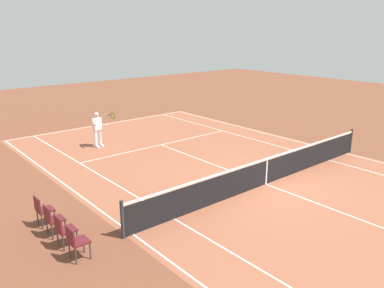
{
  "coord_description": "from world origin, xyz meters",
  "views": [
    {
      "loc": [
        -8.16,
        10.28,
        5.3
      ],
      "look_at": [
        3.22,
        0.72,
        0.9
      ],
      "focal_mm": 36.35,
      "sensor_mm": 36.0,
      "label": 1
    }
  ],
  "objects": [
    {
      "name": "spectator_chair_3",
      "position": [
        2.04,
        7.15,
        0.52
      ],
      "size": [
        0.44,
        0.44,
        0.88
      ],
      "color": "#38383D",
      "rests_on": "ground_plane"
    },
    {
      "name": "tennis_ball",
      "position": [
        -2.09,
        -3.85,
        0.03
      ],
      "size": [
        0.07,
        0.07,
        0.07
      ],
      "primitive_type": "sphere",
      "color": "#CCE01E",
      "rests_on": "ground_plane"
    },
    {
      "name": "court_slab",
      "position": [
        0.0,
        0.0,
        0.0
      ],
      "size": [
        24.2,
        11.4,
        0.0
      ],
      "primitive_type": "cube",
      "color": "#935138",
      "rests_on": "ground_plane"
    },
    {
      "name": "spectator_chair_1",
      "position": [
        0.57,
        7.15,
        0.52
      ],
      "size": [
        0.44,
        0.44,
        0.88
      ],
      "color": "#38383D",
      "rests_on": "ground_plane"
    },
    {
      "name": "spectator_chair_2",
      "position": [
        1.3,
        7.15,
        0.52
      ],
      "size": [
        0.44,
        0.44,
        0.88
      ],
      "color": "#38383D",
      "rests_on": "ground_plane"
    },
    {
      "name": "tennis_net",
      "position": [
        0.0,
        0.0,
        0.49
      ],
      "size": [
        0.1,
        11.7,
        1.08
      ],
      "color": "#2D2D33",
      "rests_on": "ground_plane"
    },
    {
      "name": "spectator_chair_0",
      "position": [
        -0.16,
        7.15,
        0.52
      ],
      "size": [
        0.44,
        0.44,
        0.88
      ],
      "color": "#38383D",
      "rests_on": "ground_plane"
    },
    {
      "name": "tennis_player_near",
      "position": [
        8.02,
        2.4,
        0.93
      ],
      "size": [
        1.03,
        0.81,
        1.7
      ],
      "color": "white",
      "rests_on": "ground_plane"
    },
    {
      "name": "court_line_markings",
      "position": [
        0.0,
        0.0,
        0.0
      ],
      "size": [
        23.85,
        11.05,
        0.01
      ],
      "color": "white",
      "rests_on": "ground_plane"
    },
    {
      "name": "ground_plane",
      "position": [
        0.0,
        0.0,
        0.0
      ],
      "size": [
        60.0,
        60.0,
        0.0
      ],
      "primitive_type": "plane",
      "color": "brown"
    }
  ]
}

